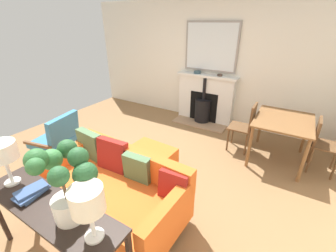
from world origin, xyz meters
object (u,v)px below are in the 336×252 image
console_table (51,213)px  table_lamp_far_end (87,202)px  table_lamp_near_end (1,153)px  book_stack (31,192)px  mantel_bowl_far (220,75)px  potted_plant (65,178)px  ottoman (148,160)px  sofa (114,189)px  fireplace (205,101)px  dining_table (283,125)px  dining_chair_by_back_wall (322,141)px  mantel_bowl_near (197,72)px  dining_chair_near_fireplace (246,124)px  armchair_accent (58,136)px

console_table → table_lamp_far_end: size_ratio=3.37×
table_lamp_near_end → book_stack: bearing=90.2°
mantel_bowl_far → potted_plant: (3.87, 0.15, -0.00)m
table_lamp_far_end → book_stack: (-0.00, -0.81, -0.30)m
table_lamp_far_end → ottoman: bearing=-156.5°
table_lamp_near_end → table_lamp_far_end: bearing=90.0°
mantel_bowl_far → sofa: 3.27m
table_lamp_far_end → fireplace: bearing=-169.4°
dining_table → dining_chair_by_back_wall: 0.58m
table_lamp_near_end → potted_plant: 0.85m
fireplace → table_lamp_near_end: 3.96m
sofa → mantel_bowl_near: bearing=-173.0°
dining_table → dining_chair_by_back_wall: bearing=90.3°
dining_chair_by_back_wall → table_lamp_near_end: bearing=-41.5°
potted_plant → mantel_bowl_near: bearing=-170.1°
console_table → potted_plant: 0.55m
mantel_bowl_far → table_lamp_near_end: (3.92, -0.70, -0.04)m
table_lamp_near_end → table_lamp_far_end: size_ratio=0.98×
table_lamp_far_end → dining_chair_by_back_wall: table_lamp_far_end is taller
ottoman → dining_chair_by_back_wall: dining_chair_by_back_wall is taller
mantel_bowl_far → dining_table: mantel_bowl_far is taller
table_lamp_far_end → dining_table: 3.20m
sofa → dining_chair_near_fireplace: size_ratio=1.96×
table_lamp_near_end → dining_chair_by_back_wall: bearing=138.5°
console_table → ottoman: bearing=-175.8°
mantel_bowl_near → dining_chair_by_back_wall: mantel_bowl_near is taller
fireplace → dining_chair_near_fireplace: 1.44m
console_table → book_stack: 0.27m
ottoman → dining_table: bearing=130.8°
console_table → dining_chair_by_back_wall: 3.68m
sofa → table_lamp_far_end: 1.19m
fireplace → mantel_bowl_near: (-0.02, -0.24, 0.65)m
mantel_bowl_near → dining_chair_near_fireplace: (0.90, 1.38, -0.60)m
mantel_bowl_far → potted_plant: bearing=2.3°
mantel_bowl_near → book_stack: size_ratio=0.57×
mantel_bowl_far → table_lamp_near_end: 3.98m
table_lamp_far_end → dining_table: size_ratio=0.43×
book_stack → dining_chair_near_fireplace: (-3.02, 1.22, -0.24)m
fireplace → mantel_bowl_near: 0.69m
sofa → potted_plant: potted_plant is taller
book_stack → table_lamp_far_end: bearing=89.9°
armchair_accent → dining_chair_near_fireplace: (-1.92, 2.55, 0.07)m
table_lamp_near_end → dining_chair_near_fireplace: (-3.02, 1.55, -0.55)m
ottoman → armchair_accent: 1.55m
armchair_accent → table_lamp_near_end: (1.10, 1.00, 0.62)m
fireplace → dining_table: 1.92m
potted_plant → dining_table: size_ratio=0.62×
console_table → dining_chair_by_back_wall: size_ratio=1.77×
sofa → table_lamp_near_end: size_ratio=4.03×
book_stack → dining_table: (-3.02, 1.78, -0.12)m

